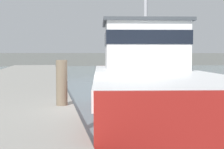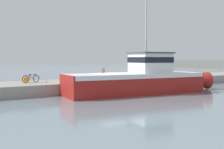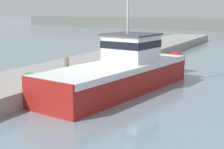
% 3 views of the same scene
% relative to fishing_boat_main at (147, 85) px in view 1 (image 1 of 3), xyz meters
% --- Properties ---
extents(ground_plane, '(320.00, 320.00, 0.00)m').
position_rel_fishing_boat_main_xyz_m(ground_plane, '(-1.61, -2.44, -1.33)').
color(ground_plane, gray).
extents(far_shoreline, '(180.00, 5.00, 2.78)m').
position_rel_fishing_boat_main_xyz_m(far_shoreline, '(28.39, 64.30, 0.07)').
color(far_shoreline, slate).
rests_on(far_shoreline, ground_plane).
extents(fishing_boat_main, '(5.40, 15.11, 10.40)m').
position_rel_fishing_boat_main_xyz_m(fishing_boat_main, '(0.00, 0.00, 0.00)').
color(fishing_boat_main, maroon).
rests_on(fishing_boat_main, ground_plane).
extents(mooring_post, '(0.32, 0.32, 1.29)m').
position_rel_fishing_boat_main_xyz_m(mooring_post, '(-3.11, -2.06, 0.28)').
color(mooring_post, '#756651').
rests_on(mooring_post, dock_pier).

